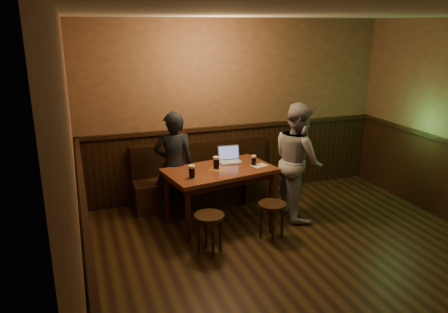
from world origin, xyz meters
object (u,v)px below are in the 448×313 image
laptop (230,158)px  person_suit (174,165)px  stool_right (272,210)px  pint_right (254,160)px  stool_left (209,222)px  bench (204,183)px  pint_left (192,172)px  pub_table (220,176)px  person_grey (298,161)px  pint_mid (216,163)px

laptop → person_suit: size_ratio=0.22×
stool_right → laptop: bearing=103.1°
pint_right → stool_left: bearing=-139.2°
bench → stool_right: bearing=-72.2°
laptop → person_suit: 0.81m
pint_left → stool_left: bearing=-84.3°
pub_table → person_suit: 0.68m
bench → person_suit: bearing=-145.5°
stool_right → pint_right: size_ratio=3.40×
laptop → person_grey: (0.88, -0.44, -0.01)m
pint_left → pint_right: 1.00m
bench → pint_mid: 0.93m
pub_table → pint_mid: (-0.04, 0.03, 0.19)m
person_grey → pint_mid: bearing=84.8°
pint_mid → person_suit: size_ratio=0.11×
pint_right → pint_mid: bearing=177.2°
pint_mid → pint_right: 0.55m
bench → stool_left: 1.61m
stool_left → pub_table: bearing=62.9°
person_grey → person_suit: bearing=75.9°
pint_left → pint_mid: bearing=31.3°
pub_table → pint_left: pint_left is taller
person_grey → pint_left: bearing=96.5°
pint_left → laptop: laptop is taller
pint_left → person_suit: 0.63m
bench → stool_right: bench is taller
laptop → person_grey: bearing=-22.4°
stool_left → bench: bearing=75.5°
pub_table → laptop: laptop is taller
bench → person_grey: bearing=-39.8°
bench → pint_left: size_ratio=12.74×
stool_right → laptop: size_ratio=1.46×
pint_left → person_grey: size_ratio=0.10×
bench → pint_left: 1.23m
stool_left → person_grey: bearing=22.1°
laptop → person_suit: person_suit is taller
stool_right → person_grey: bearing=39.8°
stool_right → person_grey: person_grey is taller
stool_right → pint_left: pint_left is taller
person_suit → stool_right: bearing=141.8°
pint_right → laptop: (-0.26, 0.27, -0.01)m
stool_right → pint_left: 1.16m
stool_right → laptop: laptop is taller
person_grey → stool_left: bearing=116.4°
stool_right → pint_mid: (-0.51, 0.74, 0.48)m
person_suit → pint_left: bearing=107.2°
pub_table → pint_right: pint_right is taller
stool_right → pint_mid: size_ratio=2.81×
person_suit → person_grey: person_grey is taller
stool_left → person_suit: (-0.15, 1.18, 0.38)m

